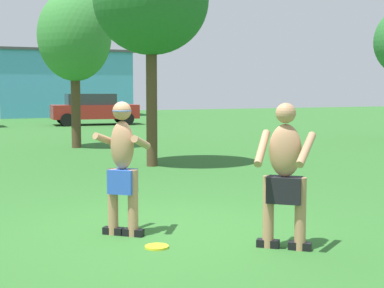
# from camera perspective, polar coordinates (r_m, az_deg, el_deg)

# --- Properties ---
(ground_plane) EXTENTS (80.00, 80.00, 0.00)m
(ground_plane) POSITION_cam_1_polar(r_m,az_deg,el_deg) (7.66, -3.24, -8.49)
(ground_plane) COLOR #2D6628
(player_with_cap) EXTENTS (0.79, 0.73, 1.70)m
(player_with_cap) POSITION_cam_1_polar(r_m,az_deg,el_deg) (7.32, -6.80, -1.79)
(player_with_cap) COLOR black
(player_with_cap) RESTS_ON ground_plane
(player_in_black) EXTENTS (0.82, 0.76, 1.68)m
(player_in_black) POSITION_cam_1_polar(r_m,az_deg,el_deg) (6.73, 9.07, -2.75)
(player_in_black) COLOR black
(player_in_black) RESTS_ON ground_plane
(frisbee) EXTENTS (0.28, 0.28, 0.03)m
(frisbee) POSITION_cam_1_polar(r_m,az_deg,el_deg) (6.88, -3.47, -10.01)
(frisbee) COLOR yellow
(frisbee) RESTS_ON ground_plane
(car_red_near_post) EXTENTS (4.44, 2.33, 1.58)m
(car_red_near_post) POSITION_cam_1_polar(r_m,az_deg,el_deg) (30.14, -9.62, 3.44)
(car_red_near_post) COLOR maroon
(car_red_near_post) RESTS_ON ground_plane
(outbuilding_behind_lot) EXTENTS (10.80, 6.97, 4.37)m
(outbuilding_behind_lot) POSITION_cam_1_polar(r_m,az_deg,el_deg) (41.05, -14.21, 5.77)
(outbuilding_behind_lot) COLOR #4C9ED1
(outbuilding_behind_lot) RESTS_ON ground_plane
(tree_right_field) EXTENTS (2.69, 2.69, 5.18)m
(tree_right_field) POSITION_cam_1_polar(r_m,az_deg,el_deg) (13.96, -4.03, 13.81)
(tree_right_field) COLOR #4C3823
(tree_right_field) RESTS_ON ground_plane
(tree_near_building) EXTENTS (2.26, 2.26, 4.84)m
(tree_near_building) POSITION_cam_1_polar(r_m,az_deg,el_deg) (18.52, -11.42, 10.24)
(tree_near_building) COLOR #4C3823
(tree_near_building) RESTS_ON ground_plane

